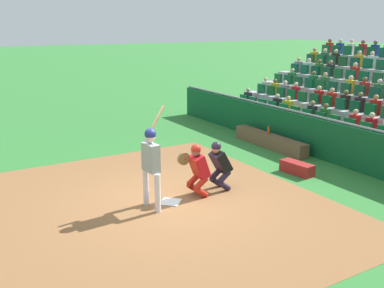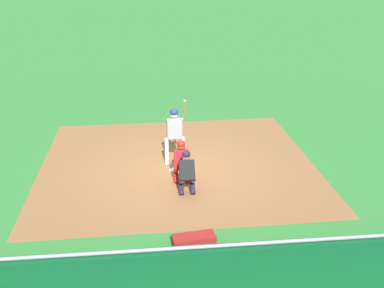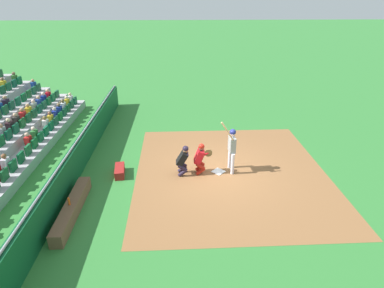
{
  "view_description": "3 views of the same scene",
  "coord_description": "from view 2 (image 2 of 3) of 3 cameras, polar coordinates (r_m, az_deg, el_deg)",
  "views": [
    {
      "loc": [
        -8.47,
        4.39,
        3.97
      ],
      "look_at": [
        0.49,
        -0.86,
        1.17
      ],
      "focal_mm": 41.61,
      "sensor_mm": 36.0,
      "label": 1
    },
    {
      "loc": [
        -0.81,
        -12.01,
        6.02
      ],
      "look_at": [
        0.4,
        -0.17,
        0.93
      ],
      "focal_mm": 40.69,
      "sensor_mm": 36.0,
      "label": 2
    },
    {
      "loc": [
        11.27,
        -1.5,
        6.57
      ],
      "look_at": [
        -0.46,
        -1.05,
        1.05
      ],
      "focal_mm": 30.21,
      "sensor_mm": 36.0,
      "label": 3
    }
  ],
  "objects": [
    {
      "name": "dugout_wall",
      "position": [
        8.42,
        1.09,
        -16.8
      ],
      "size": [
        17.66,
        0.24,
        1.29
      ],
      "color": "#0E4E28",
      "rests_on": "ground_plane"
    },
    {
      "name": "batter_at_plate",
      "position": [
        13.44,
        -2.27,
        1.88
      ],
      "size": [
        0.65,
        0.64,
        2.24
      ],
      "color": "silver",
      "rests_on": "ground_plane"
    },
    {
      "name": "infield_dirt_patch",
      "position": [
        13.9,
        -1.93,
        -2.5
      ],
      "size": [
        8.65,
        7.68,
        0.01
      ],
      "primitive_type": "cube",
      "rotation": [
        0.0,
        0.0,
        0.01
      ],
      "color": "brown",
      "rests_on": "ground_plane"
    },
    {
      "name": "home_plate_umpire",
      "position": [
        11.89,
        -0.71,
        -3.5
      ],
      "size": [
        0.47,
        0.51,
        1.26
      ],
      "color": "#241A2E",
      "rests_on": "ground_plane"
    },
    {
      "name": "dugout_bench",
      "position": [
        9.65,
        16.38,
        -14.88
      ],
      "size": [
        3.24,
        0.4,
        0.44
      ],
      "primitive_type": "cube",
      "color": "brown",
      "rests_on": "ground_plane"
    },
    {
      "name": "ground_plane",
      "position": [
        13.46,
        -1.78,
        -3.43
      ],
      "size": [
        160.0,
        160.0,
        0.0
      ],
      "primitive_type": "plane",
      "color": "#307832"
    },
    {
      "name": "water_bottle_on_bench",
      "position": [
        9.47,
        17.26,
        -13.19
      ],
      "size": [
        0.07,
        0.07,
        0.26
      ],
      "primitive_type": "cylinder",
      "color": "#D45017",
      "rests_on": "dugout_bench"
    },
    {
      "name": "home_plate_marker",
      "position": [
        13.45,
        -1.78,
        -3.37
      ],
      "size": [
        0.62,
        0.62,
        0.02
      ],
      "primitive_type": "cube",
      "rotation": [
        0.0,
        0.0,
        0.79
      ],
      "color": "white",
      "rests_on": "infield_dirt_patch"
    },
    {
      "name": "catcher_crouching",
      "position": [
        12.49,
        -1.37,
        -1.96
      ],
      "size": [
        0.46,
        0.71,
        1.3
      ],
      "color": "#B01E13",
      "rests_on": "ground_plane"
    },
    {
      "name": "equipment_duffel_bag",
      "position": [
        10.01,
        0.26,
        -12.68
      ],
      "size": [
        1.0,
        0.48,
        0.32
      ],
      "primitive_type": "cube",
      "rotation": [
        0.0,
        0.0,
        0.13
      ],
      "color": "maroon",
      "rests_on": "ground_plane"
    }
  ]
}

